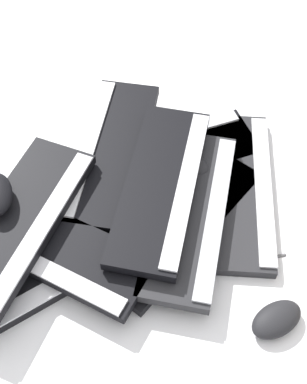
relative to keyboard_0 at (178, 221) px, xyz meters
The scene contains 15 objects.
ground_plane 0.10m from the keyboard_0, 157.48° to the right, with size 3.20×3.20×0.00m, color white.
keyboard_0 is the anchor object (origin of this frame).
keyboard_1 0.17m from the keyboard_0, 100.50° to the left, with size 0.46×0.32×0.03m.
keyboard_2 0.19m from the keyboard_0, 165.67° to the left, with size 0.16×0.44×0.03m.
keyboard_3 0.16m from the keyboard_0, 153.66° to the right, with size 0.16×0.44×0.03m.
keyboard_4 0.23m from the keyboard_0, 91.53° to the right, with size 0.24×0.46×0.03m.
keyboard_5 0.28m from the keyboard_0, 95.05° to the right, with size 0.43×0.40×0.03m.
keyboard_6 0.34m from the keyboard_0, 103.13° to the right, with size 0.42×0.41×0.03m.
keyboard_7 0.04m from the keyboard_0, 73.07° to the left, with size 0.45×0.37×0.03m.
keyboard_8 0.24m from the keyboard_0, 160.95° to the right, with size 0.45×0.36×0.03m.
keyboard_9 0.09m from the keyboard_0, 168.24° to the right, with size 0.45×0.37×0.03m.
mouse_0 0.25m from the keyboard_0, 166.37° to the left, with size 0.11×0.07×0.04m, color silver.
mouse_2 0.30m from the keyboard_0, 17.08° to the left, with size 0.11×0.07×0.04m, color black.
mouse_4 0.14m from the keyboard_0, 148.66° to the left, with size 0.11×0.07×0.04m, color black.
cable_0 0.02m from the keyboard_0, 115.56° to the right, with size 0.34×0.42×0.01m.
Camera 1 is at (0.67, -0.25, 1.00)m, focal length 50.00 mm.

